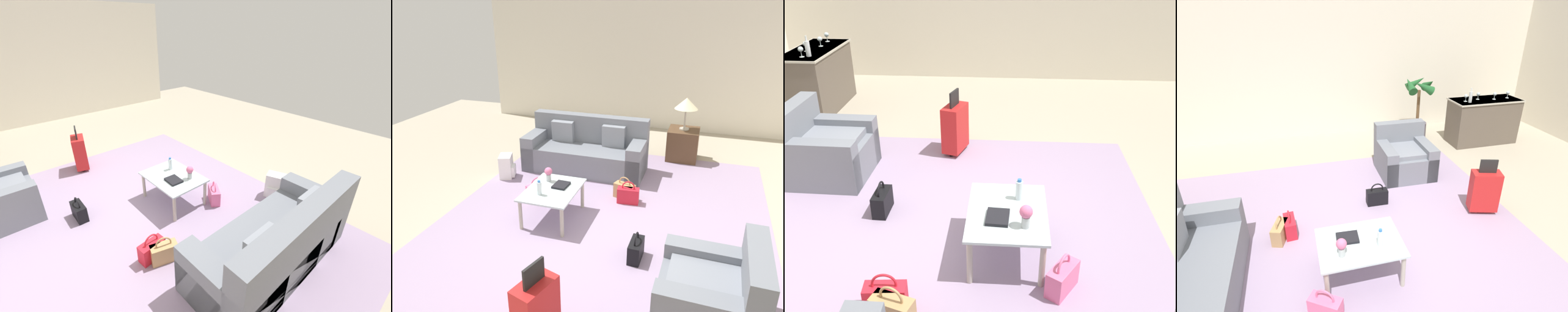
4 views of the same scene
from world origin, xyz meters
TOP-DOWN VIEW (x-y plane):
  - ground_plane at (0.00, 0.00)m, footprint 12.00×12.00m
  - wall_back at (0.00, 4.06)m, footprint 10.24×0.12m
  - area_rug at (-0.60, 0.20)m, footprint 5.20×4.40m
  - armchair at (0.90, 1.67)m, footprint 0.93×0.93m
  - coffee_table at (-0.40, -0.50)m, footprint 0.91×0.69m
  - water_bottle at (-0.20, -0.60)m, footprint 0.06×0.06m
  - coffee_table_book at (-0.52, -0.42)m, footprint 0.25×0.21m
  - flower_vase at (-0.62, -0.65)m, footprint 0.11×0.11m
  - bar_console at (3.10, 2.60)m, footprint 1.51×0.67m
  - wine_glass_leftmost at (2.58, 2.56)m, footprint 0.08×0.08m
  - wine_glass_left_of_centre at (2.93, 2.64)m, footprint 0.08×0.08m
  - wine_glass_right_of_centre at (3.27, 2.55)m, footprint 0.08×0.08m
  - wine_glass_rightmost at (3.62, 2.58)m, footprint 0.08×0.08m
  - wine_bottle_clear at (2.64, 2.47)m, footprint 0.07×0.07m
  - suitcase_red at (1.60, 0.20)m, footprint 0.45×0.33m
  - handbag_red at (-1.15, 0.40)m, footprint 0.17×0.33m
  - handbag_pink at (-0.84, -0.95)m, footprint 0.34×0.29m
  - handbag_tan at (-1.27, 0.31)m, footprint 0.23×0.35m
  - handbag_black at (0.16, 0.78)m, footprint 0.32×0.15m
  - potted_palm at (1.80, 3.20)m, footprint 0.64×0.64m

SIDE VIEW (x-z plane):
  - ground_plane at x=0.00m, z-range 0.00..0.00m
  - area_rug at x=-0.60m, z-range 0.00..0.01m
  - handbag_red at x=-1.15m, z-range -0.05..0.31m
  - handbag_pink at x=-0.84m, z-range -0.05..0.31m
  - handbag_tan at x=-1.27m, z-range -0.05..0.31m
  - handbag_black at x=0.16m, z-range -0.05..0.31m
  - armchair at x=0.90m, z-range -0.14..0.74m
  - suitcase_red at x=1.60m, z-range -0.07..0.78m
  - coffee_table at x=-0.40m, z-range 0.16..0.61m
  - coffee_table_book at x=-0.52m, z-range 0.45..0.48m
  - bar_console at x=3.10m, z-range 0.02..1.00m
  - water_bottle at x=-0.20m, z-range 0.44..0.65m
  - flower_vase at x=-0.62m, z-range 0.47..0.68m
  - potted_palm at x=1.80m, z-range 0.02..1.45m
  - wine_glass_leftmost at x=2.58m, z-range 1.01..1.17m
  - wine_glass_left_of_centre at x=2.93m, z-range 1.01..1.17m
  - wine_glass_right_of_centre at x=3.27m, z-range 1.01..1.17m
  - wine_glass_rightmost at x=3.62m, z-range 1.01..1.17m
  - wine_bottle_clear at x=2.64m, z-range 0.95..1.25m
  - wall_back at x=0.00m, z-range 0.00..3.10m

